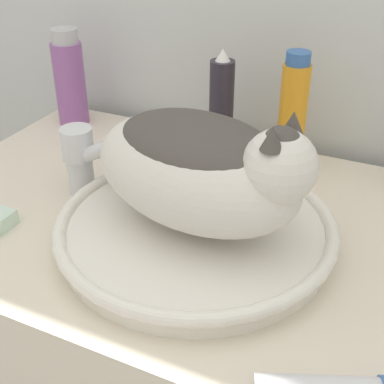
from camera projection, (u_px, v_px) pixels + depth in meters
sink_basin at (196, 229)px, 0.78m from camera, size 0.41×0.41×0.04m
cat at (202, 165)px, 0.72m from camera, size 0.34×0.30×0.19m
faucet at (84, 156)px, 0.87m from camera, size 0.15×0.06×0.14m
hairspray_can_black at (221, 107)px, 1.00m from camera, size 0.05×0.05×0.20m
mouthwash_bottle at (70, 79)px, 1.12m from camera, size 0.06×0.06×0.20m
shampoo_bottle_tall at (293, 114)px, 0.94m from camera, size 0.05×0.05×0.22m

